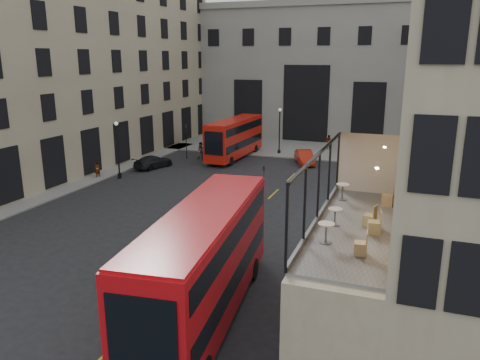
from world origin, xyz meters
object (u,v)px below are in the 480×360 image
(car_b, at_px, (305,157))
(bicycle, at_px, (210,194))
(cyclist, at_px, (224,189))
(cafe_chair_b, at_px, (374,227))
(traffic_light_near, at_px, (264,185))
(cafe_chair_a, at_px, (361,248))
(car_c, at_px, (153,162))
(pedestrian_e, at_px, (97,170))
(street_lamp_b, at_px, (279,134))
(cafe_table_mid, at_px, (335,214))
(pedestrian_c, at_px, (329,143))
(pedestrian_d, at_px, (377,150))
(cafe_chair_c, at_px, (370,220))
(traffic_light_far, at_px, (186,137))
(street_lamp_a, at_px, (118,153))
(bus_near, at_px, (205,258))
(car_a, at_px, (219,200))
(pedestrian_b, at_px, (237,138))
(cafe_chair_d, at_px, (388,199))
(cafe_table_near, at_px, (326,230))
(cafe_table_far, at_px, (343,189))
(pedestrian_a, at_px, (201,151))
(bus_far, at_px, (235,136))

(car_b, xyz_separation_m, bicycle, (-4.25, -15.22, -0.27))
(cyclist, xyz_separation_m, cafe_chair_b, (12.63, -15.87, 4.05))
(traffic_light_near, xyz_separation_m, cafe_chair_a, (8.02, -14.78, 2.43))
(cyclist, bearing_deg, traffic_light_near, -125.58)
(car_c, bearing_deg, pedestrian_e, 78.80)
(cafe_chair_b, bearing_deg, street_lamp_b, 110.99)
(cafe_table_mid, relative_size, cafe_chair_b, 0.75)
(pedestrian_c, relative_size, cafe_chair_a, 2.23)
(pedestrian_e, bearing_deg, street_lamp_b, 165.96)
(pedestrian_d, bearing_deg, cafe_chair_c, 159.19)
(car_c, relative_size, cyclist, 2.66)
(traffic_light_far, distance_m, street_lamp_a, 10.20)
(bus_near, bearing_deg, car_a, 110.57)
(car_a, relative_size, cafe_chair_c, 4.62)
(car_c, distance_m, cafe_chair_a, 34.80)
(cyclist, distance_m, cafe_chair_b, 20.68)
(pedestrian_b, relative_size, cafe_table_mid, 2.53)
(pedestrian_c, height_order, pedestrian_d, pedestrian_d)
(car_c, height_order, pedestrian_d, pedestrian_d)
(pedestrian_e, bearing_deg, cafe_table_mid, 78.56)
(cafe_chair_d, bearing_deg, street_lamp_a, 148.79)
(cafe_chair_b, distance_m, cafe_chair_c, 0.82)
(street_lamp_a, xyz_separation_m, bicycle, (10.68, -3.28, -1.95))
(cafe_chair_b, bearing_deg, cafe_table_near, -135.69)
(car_c, relative_size, cafe_table_far, 5.84)
(pedestrian_b, bearing_deg, pedestrian_c, -64.22)
(bicycle, bearing_deg, cafe_chair_b, -125.55)
(bus_near, bearing_deg, pedestrian_a, 115.17)
(cafe_table_near, bearing_deg, bus_near, 169.41)
(bus_near, relative_size, pedestrian_c, 6.77)
(car_b, bearing_deg, car_a, -122.48)
(street_lamp_b, distance_m, bus_near, 35.78)
(cafe_table_far, bearing_deg, bus_near, -138.04)
(traffic_light_near, relative_size, street_lamp_b, 0.71)
(cafe_table_mid, bearing_deg, bus_far, 117.47)
(cafe_chair_b, bearing_deg, cafe_chair_c, 106.59)
(pedestrian_c, height_order, cafe_table_far, cafe_table_far)
(pedestrian_d, relative_size, cafe_chair_d, 1.94)
(traffic_light_near, distance_m, traffic_light_far, 21.26)
(bicycle, relative_size, cyclist, 1.03)
(pedestrian_a, bearing_deg, car_a, -73.69)
(traffic_light_near, xyz_separation_m, cafe_chair_d, (8.56, -8.88, 2.47))
(street_lamp_b, xyz_separation_m, pedestrian_b, (-6.66, 3.59, -1.51))
(car_b, bearing_deg, street_lamp_b, 110.46)
(car_b, height_order, cafe_table_far, cafe_table_far)
(cafe_table_far, relative_size, cafe_chair_d, 0.78)
(bicycle, distance_m, cafe_table_near, 21.26)
(street_lamp_a, height_order, cafe_table_mid, street_lamp_a)
(street_lamp_b, xyz_separation_m, pedestrian_c, (5.03, 4.41, -1.47))
(bus_far, bearing_deg, bus_near, -71.37)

